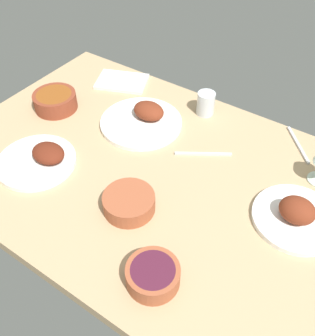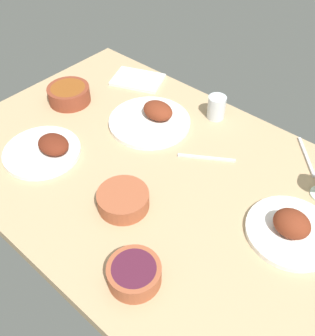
{
  "view_description": "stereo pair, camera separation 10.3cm",
  "coord_description": "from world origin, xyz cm",
  "px_view_note": "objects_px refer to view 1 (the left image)",
  "views": [
    {
      "loc": [
        47.83,
        -69.85,
        90.42
      ],
      "look_at": [
        0.0,
        0.0,
        6.0
      ],
      "focal_mm": 41.47,
      "sensor_mm": 36.0,
      "label": 1
    },
    {
      "loc": [
        55.96,
        -63.51,
        90.42
      ],
      "look_at": [
        0.0,
        0.0,
        6.0
      ],
      "focal_mm": 41.47,
      "sensor_mm": 36.0,
      "label": 2
    }
  ],
  "objects_px": {
    "plate_far_side": "(296,215)",
    "bowl_onions": "(153,275)",
    "bowl_potatoes": "(129,202)",
    "plate_center_main": "(40,159)",
    "water_tumbler": "(206,103)",
    "fork_loose": "(203,154)",
    "plate_near_viewer": "(143,119)",
    "folded_napkin": "(122,81)",
    "spoon_loose": "(298,145)",
    "bowl_soup": "(55,101)"
  },
  "relations": [
    {
      "from": "bowl_potatoes",
      "to": "spoon_loose",
      "type": "bearing_deg",
      "value": 60.57
    },
    {
      "from": "plate_near_viewer",
      "to": "bowl_potatoes",
      "type": "relative_size",
      "value": 1.95
    },
    {
      "from": "fork_loose",
      "to": "plate_near_viewer",
      "type": "bearing_deg",
      "value": 141.85
    },
    {
      "from": "plate_near_viewer",
      "to": "folded_napkin",
      "type": "height_order",
      "value": "plate_near_viewer"
    },
    {
      "from": "fork_loose",
      "to": "spoon_loose",
      "type": "distance_m",
      "value": 0.33
    },
    {
      "from": "plate_center_main",
      "to": "bowl_potatoes",
      "type": "height_order",
      "value": "plate_center_main"
    },
    {
      "from": "plate_near_viewer",
      "to": "fork_loose",
      "type": "height_order",
      "value": "plate_near_viewer"
    },
    {
      "from": "bowl_onions",
      "to": "bowl_soup",
      "type": "xyz_separation_m",
      "value": [
        -0.7,
        0.38,
        0.0
      ]
    },
    {
      "from": "bowl_potatoes",
      "to": "water_tumbler",
      "type": "bearing_deg",
      "value": 94.99
    },
    {
      "from": "bowl_soup",
      "to": "spoon_loose",
      "type": "bearing_deg",
      "value": 20.37
    },
    {
      "from": "bowl_onions",
      "to": "spoon_loose",
      "type": "distance_m",
      "value": 0.69
    },
    {
      "from": "bowl_onions",
      "to": "folded_napkin",
      "type": "height_order",
      "value": "bowl_onions"
    },
    {
      "from": "plate_far_side",
      "to": "plate_center_main",
      "type": "xyz_separation_m",
      "value": [
        -0.75,
        -0.24,
        -0.0
      ]
    },
    {
      "from": "plate_center_main",
      "to": "fork_loose",
      "type": "distance_m",
      "value": 0.52
    },
    {
      "from": "plate_near_viewer",
      "to": "fork_loose",
      "type": "distance_m",
      "value": 0.26
    },
    {
      "from": "plate_far_side",
      "to": "bowl_onions",
      "type": "xyz_separation_m",
      "value": [
        -0.22,
        -0.37,
        0.01
      ]
    },
    {
      "from": "bowl_potatoes",
      "to": "fork_loose",
      "type": "height_order",
      "value": "bowl_potatoes"
    },
    {
      "from": "plate_near_viewer",
      "to": "plate_far_side",
      "type": "height_order",
      "value": "plate_far_side"
    },
    {
      "from": "bowl_onions",
      "to": "folded_napkin",
      "type": "xyz_separation_m",
      "value": [
        -0.61,
        0.65,
        -0.02
      ]
    },
    {
      "from": "water_tumbler",
      "to": "plate_near_viewer",
      "type": "bearing_deg",
      "value": -130.45
    },
    {
      "from": "bowl_soup",
      "to": "fork_loose",
      "type": "height_order",
      "value": "bowl_soup"
    },
    {
      "from": "plate_center_main",
      "to": "fork_loose",
      "type": "relative_size",
      "value": 1.35
    },
    {
      "from": "bowl_onions",
      "to": "fork_loose",
      "type": "xyz_separation_m",
      "value": [
        -0.12,
        0.46,
        -0.02
      ]
    },
    {
      "from": "fork_loose",
      "to": "spoon_loose",
      "type": "xyz_separation_m",
      "value": [
        0.24,
        0.22,
        0.0
      ]
    },
    {
      "from": "bowl_potatoes",
      "to": "plate_far_side",
      "type": "bearing_deg",
      "value": 29.13
    },
    {
      "from": "spoon_loose",
      "to": "plate_center_main",
      "type": "bearing_deg",
      "value": -90.9
    },
    {
      "from": "plate_center_main",
      "to": "water_tumbler",
      "type": "xyz_separation_m",
      "value": [
        0.3,
        0.53,
        0.02
      ]
    },
    {
      "from": "spoon_loose",
      "to": "folded_napkin",
      "type": "bearing_deg",
      "value": -128.53
    },
    {
      "from": "bowl_onions",
      "to": "bowl_soup",
      "type": "distance_m",
      "value": 0.8
    },
    {
      "from": "bowl_onions",
      "to": "water_tumbler",
      "type": "height_order",
      "value": "water_tumbler"
    },
    {
      "from": "water_tumbler",
      "to": "spoon_loose",
      "type": "distance_m",
      "value": 0.35
    },
    {
      "from": "bowl_onions",
      "to": "bowl_potatoes",
      "type": "bearing_deg",
      "value": 141.39
    },
    {
      "from": "water_tumbler",
      "to": "fork_loose",
      "type": "relative_size",
      "value": 0.46
    },
    {
      "from": "plate_near_viewer",
      "to": "bowl_soup",
      "type": "bearing_deg",
      "value": -161.33
    },
    {
      "from": "water_tumbler",
      "to": "fork_loose",
      "type": "distance_m",
      "value": 0.23
    },
    {
      "from": "plate_far_side",
      "to": "bowl_potatoes",
      "type": "distance_m",
      "value": 0.46
    },
    {
      "from": "bowl_potatoes",
      "to": "bowl_soup",
      "type": "height_order",
      "value": "bowl_soup"
    },
    {
      "from": "plate_center_main",
      "to": "bowl_onions",
      "type": "xyz_separation_m",
      "value": [
        0.53,
        -0.14,
        0.01
      ]
    },
    {
      "from": "plate_center_main",
      "to": "fork_loose",
      "type": "height_order",
      "value": "plate_center_main"
    },
    {
      "from": "plate_near_viewer",
      "to": "water_tumbler",
      "type": "height_order",
      "value": "water_tumbler"
    },
    {
      "from": "plate_far_side",
      "to": "bowl_potatoes",
      "type": "relative_size",
      "value": 1.63
    },
    {
      "from": "plate_far_side",
      "to": "folded_napkin",
      "type": "height_order",
      "value": "plate_far_side"
    },
    {
      "from": "water_tumbler",
      "to": "fork_loose",
      "type": "bearing_deg",
      "value": -61.95
    },
    {
      "from": "bowl_potatoes",
      "to": "bowl_onions",
      "type": "height_order",
      "value": "bowl_onions"
    },
    {
      "from": "bowl_soup",
      "to": "folded_napkin",
      "type": "xyz_separation_m",
      "value": [
        0.1,
        0.27,
        -0.03
      ]
    },
    {
      "from": "bowl_soup",
      "to": "water_tumbler",
      "type": "relative_size",
      "value": 1.84
    },
    {
      "from": "bowl_soup",
      "to": "fork_loose",
      "type": "distance_m",
      "value": 0.59
    },
    {
      "from": "plate_far_side",
      "to": "water_tumbler",
      "type": "bearing_deg",
      "value": 147.09
    },
    {
      "from": "plate_center_main",
      "to": "water_tumbler",
      "type": "bearing_deg",
      "value": 60.31
    },
    {
      "from": "spoon_loose",
      "to": "plate_far_side",
      "type": "bearing_deg",
      "value": -22.71
    }
  ]
}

